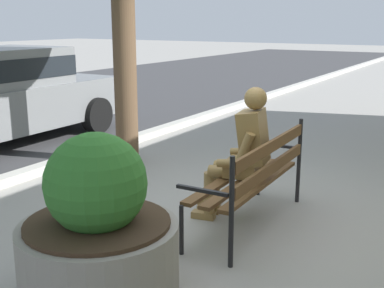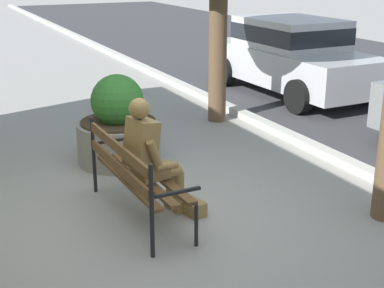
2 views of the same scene
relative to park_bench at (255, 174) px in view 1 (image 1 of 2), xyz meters
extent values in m
plane|color=gray|center=(0.00, 0.26, -0.54)|extent=(80.00, 80.00, 0.00)
cube|color=#B2AFA8|center=(0.00, 3.16, -0.48)|extent=(60.00, 0.20, 0.12)
cube|color=brown|center=(0.00, -0.07, -0.09)|extent=(1.70, 0.15, 0.04)
cube|color=brown|center=(0.00, 0.11, -0.09)|extent=(1.70, 0.15, 0.04)
cube|color=brown|center=(-0.01, 0.29, -0.09)|extent=(1.70, 0.15, 0.04)
cube|color=brown|center=(0.00, -0.16, 0.08)|extent=(1.70, 0.08, 0.11)
cube|color=brown|center=(0.00, -0.16, 0.30)|extent=(1.70, 0.08, 0.11)
cylinder|color=black|center=(-0.89, 0.29, -0.32)|extent=(0.04, 0.04, 0.45)
cylinder|color=black|center=(-0.88, -0.18, -0.07)|extent=(0.04, 0.04, 0.95)
cube|color=black|center=(-0.88, 0.09, 0.08)|extent=(0.05, 0.48, 0.03)
cylinder|color=black|center=(0.87, 0.33, -0.32)|extent=(0.04, 0.04, 0.45)
cylinder|color=black|center=(0.88, -0.14, -0.07)|extent=(0.04, 0.04, 0.95)
cube|color=black|center=(0.88, 0.13, 0.08)|extent=(0.05, 0.48, 0.03)
cube|color=olive|center=(0.08, 0.17, 0.02)|extent=(0.39, 0.38, 0.16)
cube|color=olive|center=(0.10, 0.07, 0.34)|extent=(0.41, 0.35, 0.55)
sphere|color=olive|center=(0.10, 0.06, 0.72)|extent=(0.22, 0.22, 0.22)
cylinder|color=olive|center=(-0.12, 0.05, 0.29)|extent=(0.12, 0.19, 0.29)
cylinder|color=olive|center=(-0.16, 0.19, 0.12)|extent=(0.13, 0.28, 0.10)
cylinder|color=olive|center=(0.31, 0.13, 0.29)|extent=(0.12, 0.19, 0.29)
cylinder|color=olive|center=(0.29, 0.27, 0.12)|extent=(0.13, 0.28, 0.10)
cylinder|color=olive|center=(-0.04, 0.29, -0.02)|extent=(0.19, 0.38, 0.14)
cylinder|color=olive|center=(-0.07, 0.47, -0.29)|extent=(0.11, 0.11, 0.50)
cube|color=olive|center=(-0.08, 0.53, -0.51)|extent=(0.15, 0.26, 0.07)
cylinder|color=olive|center=(0.14, 0.32, -0.02)|extent=(0.19, 0.38, 0.14)
cylinder|color=olive|center=(0.11, 0.50, -0.29)|extent=(0.11, 0.11, 0.50)
cube|color=olive|center=(0.10, 0.56, -0.51)|extent=(0.15, 0.26, 0.07)
cube|color=olive|center=(0.22, 0.62, -0.46)|extent=(0.31, 0.23, 0.16)
cylinder|color=gray|center=(-1.77, 0.43, -0.26)|extent=(1.16, 1.16, 0.57)
cylinder|color=#38281C|center=(-1.77, 0.43, 0.04)|extent=(1.04, 1.04, 0.03)
sphere|color=#2D6B28|center=(-1.77, 0.43, 0.33)|extent=(0.73, 0.73, 0.73)
cylinder|color=brown|center=(1.20, 2.51, 0.85)|extent=(0.32, 0.32, 2.80)
cube|color=slate|center=(1.14, 5.03, 0.07)|extent=(4.14, 1.79, 0.70)
cylinder|color=black|center=(2.45, 5.91, -0.22)|extent=(0.64, 0.23, 0.64)
cylinder|color=black|center=(2.49, 4.21, -0.22)|extent=(0.64, 0.23, 0.64)
camera|label=1|loc=(-4.27, -1.84, 1.43)|focal=46.67mm
camera|label=2|loc=(5.25, -1.84, 2.17)|focal=51.58mm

